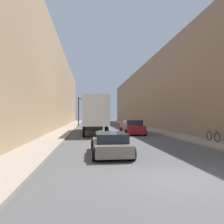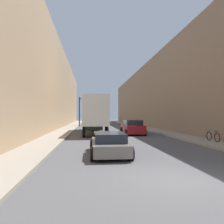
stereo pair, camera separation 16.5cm
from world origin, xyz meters
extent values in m
plane|color=#4C4C4F|center=(0.00, 0.00, 0.00)|extent=(200.00, 200.00, 0.00)
cube|color=gray|center=(6.18, 30.00, 0.07)|extent=(2.34, 80.00, 0.15)
cube|color=gray|center=(-6.18, 30.00, 0.07)|extent=(2.34, 80.00, 0.15)
cube|color=#846B56|center=(10.35, 30.00, 5.83)|extent=(6.00, 80.00, 11.65)
cube|color=tan|center=(-10.35, 30.00, 6.76)|extent=(6.00, 80.00, 13.53)
cube|color=silver|center=(-2.28, 18.51, 2.62)|extent=(2.58, 10.64, 3.04)
cube|color=black|center=(-2.28, 18.51, 0.95)|extent=(1.29, 10.64, 0.24)
cube|color=#1E512D|center=(-2.28, 25.24, 1.41)|extent=(2.58, 2.82, 2.83)
cylinder|color=black|center=(-3.43, 14.39, 0.50)|extent=(0.25, 1.00, 1.00)
cylinder|color=black|center=(-1.14, 14.39, 0.50)|extent=(0.25, 1.00, 1.00)
cylinder|color=black|center=(-3.43, 15.59, 0.50)|extent=(0.25, 1.00, 1.00)
cylinder|color=black|center=(-1.14, 15.59, 0.50)|extent=(0.25, 1.00, 1.00)
cylinder|color=black|center=(-3.43, 25.24, 0.50)|extent=(0.25, 1.00, 1.00)
cylinder|color=black|center=(-1.14, 25.24, 0.50)|extent=(0.25, 1.00, 1.00)
cube|color=slate|center=(-1.82, 4.92, 0.46)|extent=(1.81, 4.51, 0.57)
cube|color=#1E232D|center=(-1.82, 4.69, 0.98)|extent=(1.60, 2.48, 0.46)
cylinder|color=black|center=(-2.72, 6.47, 0.32)|extent=(0.25, 0.64, 0.64)
cylinder|color=black|center=(-0.91, 6.47, 0.32)|extent=(0.25, 0.64, 0.64)
cylinder|color=black|center=(-2.72, 3.27, 0.32)|extent=(0.25, 0.64, 0.64)
cylinder|color=black|center=(-0.91, 3.27, 0.32)|extent=(0.25, 0.64, 0.64)
cube|color=maroon|center=(1.93, 17.10, 0.62)|extent=(1.98, 4.75, 0.85)
cube|color=#1E232D|center=(1.93, 16.87, 1.34)|extent=(1.74, 2.61, 0.58)
cylinder|color=black|center=(0.94, 18.78, 0.35)|extent=(0.25, 0.70, 0.70)
cylinder|color=black|center=(2.92, 18.78, 0.35)|extent=(0.25, 0.70, 0.70)
cylinder|color=black|center=(0.94, 15.33, 0.35)|extent=(0.25, 0.70, 0.70)
cylinder|color=black|center=(2.92, 15.33, 0.35)|extent=(0.25, 0.70, 0.70)
cylinder|color=black|center=(-4.86, 36.43, 2.85)|extent=(0.20, 0.20, 5.70)
cube|color=black|center=(-1.99, 36.43, 5.40)|extent=(5.74, 0.12, 0.12)
cube|color=black|center=(-3.42, 36.43, 4.89)|extent=(0.30, 0.24, 0.90)
sphere|color=red|center=(-3.42, 36.29, 4.89)|extent=(0.18, 0.18, 0.18)
cube|color=black|center=(-1.99, 36.43, 4.89)|extent=(0.30, 0.24, 0.90)
sphere|color=red|center=(-1.99, 36.29, 4.61)|extent=(0.18, 0.18, 0.18)
cube|color=black|center=(-0.56, 36.43, 4.89)|extent=(0.30, 0.24, 0.90)
sphere|color=green|center=(-0.56, 36.29, 5.17)|extent=(0.18, 0.18, 0.18)
torus|color=black|center=(6.54, 8.22, 0.51)|extent=(0.06, 0.72, 0.72)
torus|color=black|center=(6.54, 9.33, 0.51)|extent=(0.06, 0.72, 0.72)
cube|color=#1E4C8C|center=(6.54, 8.78, 0.74)|extent=(0.04, 1.11, 0.04)
cube|color=black|center=(6.54, 8.37, 0.96)|extent=(0.12, 0.20, 0.06)
cube|color=#1E4C8C|center=(6.54, 9.28, 0.99)|extent=(0.44, 0.04, 0.04)
camera|label=1|loc=(-3.06, -7.04, 2.17)|focal=35.00mm
camera|label=2|loc=(-2.89, -7.06, 2.17)|focal=35.00mm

